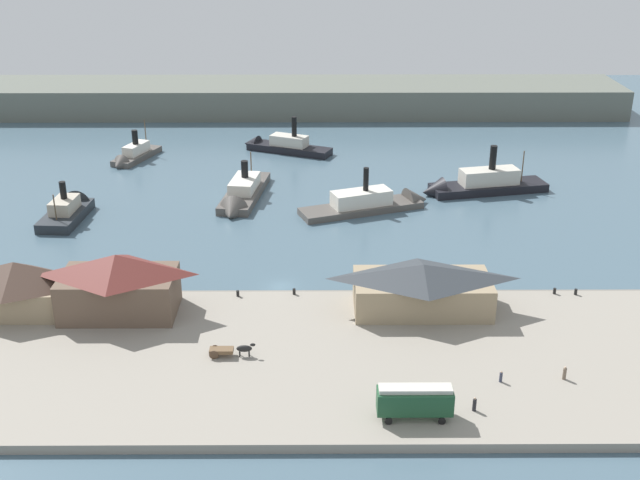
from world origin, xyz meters
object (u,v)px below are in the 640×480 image
Objects in this scene: ferry_moored_west at (241,196)px; mooring_post_center_west at (555,291)px; street_tram at (415,400)px; ferry_approaching_west at (475,185)px; ferry_shed_west_terminal at (118,284)px; horse_cart at (230,350)px; ferry_shed_east_terminal at (17,286)px; mooring_post_west at (238,293)px; ferry_near_quay at (377,202)px; mooring_post_center_east at (576,292)px; ferry_outer_harbor at (69,210)px; ferry_shed_central_terminal at (422,287)px; ferry_approaching_east at (132,156)px; pedestrian_near_east_shed at (501,377)px; ferry_moored_east at (281,145)px; pedestrian_walking_east at (565,373)px; pedestrian_near_cart at (474,405)px.

mooring_post_center_west is at bearing -40.10° from ferry_moored_west.
street_tram is 0.32× the size of ferry_approaching_west.
horse_cart is at bearing -35.19° from ferry_shed_west_terminal.
ferry_shed_east_terminal is 0.73× the size of ferry_approaching_west.
ferry_shed_east_terminal is 30.93m from mooring_post_west.
ferry_near_quay is at bearing 67.60° from horse_cart.
mooring_post_center_east is 91.63m from ferry_outer_harbor.
street_tram reaches higher than mooring_post_center_east.
ferry_shed_east_terminal is 1.00× the size of ferry_shed_central_terminal.
street_tram is 9.42× the size of mooring_post_center_west.
ferry_shed_east_terminal reaches higher than horse_cart.
street_tram is at bearing -61.96° from ferry_approaching_east.
pedestrian_near_east_shed is 26.58m from mooring_post_center_west.
mooring_post_west is 75.81m from ferry_approaching_east.
ferry_moored_east reaches higher than mooring_post_center_west.
pedestrian_walking_east is at bearing 21.98° from street_tram.
ferry_shed_west_terminal reaches higher than ferry_approaching_west.
street_tram is at bearing -132.31° from mooring_post_center_east.
ferry_moored_east is (-38.55, 99.10, -0.58)m from pedestrian_walking_east.
ferry_moored_west is (-50.08, 42.17, -0.36)m from mooring_post_center_west.
mooring_post_center_east is 3.06m from mooring_post_center_west.
pedestrian_near_cart is 0.07× the size of ferry_approaching_west.
pedestrian_walking_east is 0.07× the size of ferry_approaching_west.
ferry_moored_west is (-32.78, 71.17, -0.72)m from pedestrian_near_cart.
ferry_approaching_east is 34.74m from ferry_outer_harbor.
pedestrian_walking_east is (72.14, -17.80, -3.05)m from ferry_shed_east_terminal.
pedestrian_near_cart is 108.73m from ferry_moored_east.
pedestrian_near_cart is (45.60, -23.53, -3.75)m from ferry_shed_west_terminal.
ferry_approaching_east is at bearing 118.04° from street_tram.
ferry_approaching_east is at bearing 121.46° from pedestrian_near_cart.
pedestrian_near_east_shed is 62.21m from ferry_near_quay.
pedestrian_walking_east is 63.48m from ferry_near_quay.
mooring_post_center_west is 0.05× the size of ferry_approaching_east.
ferry_moored_west reaches higher than mooring_post_west.
ferry_shed_east_terminal is 0.88× the size of ferry_moored_east.
mooring_post_west is (-22.52, 29.82, -1.98)m from street_tram.
ferry_approaching_east reaches higher than pedestrian_near_cart.
pedestrian_walking_east is 95.52m from ferry_outer_harbor.
ferry_shed_east_terminal is 33.44m from horse_cart.
mooring_post_center_east and mooring_post_west have the same top height.
mooring_post_west is at bearing 152.10° from pedestrian_walking_east.
mooring_post_center_east is 1.00× the size of mooring_post_center_west.
horse_cart is 62.59m from ferry_outer_harbor.
street_tram is at bearing -70.46° from ferry_moored_west.
ferry_approaching_east is (-59.91, 97.92, -0.75)m from pedestrian_near_cart.
ferry_approaching_west is at bearing 93.60° from mooring_post_center_west.
ferry_near_quay is at bearing 95.33° from pedestrian_near_cart.
ferry_outer_harbor is at bearing 143.29° from pedestrian_walking_east.
mooring_post_west is (-29.55, 28.46, -0.36)m from pedestrian_near_cart.
ferry_shed_central_terminal is 1.18× the size of ferry_approaching_east.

